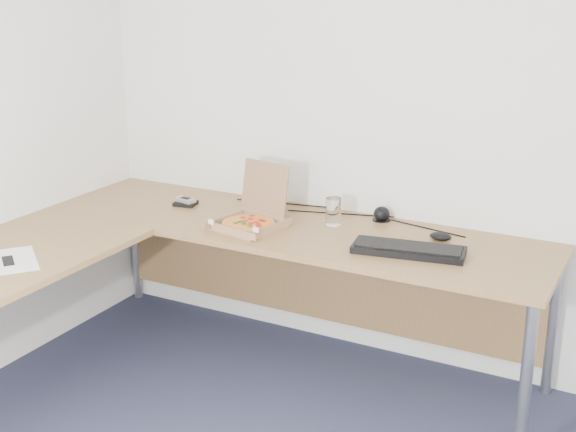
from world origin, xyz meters
The scene contains 11 objects.
room_shell centered at (0.00, 0.00, 1.25)m, with size 3.50×3.50×2.50m, color white, non-canonical shape.
desk centered at (-0.82, 0.97, 0.70)m, with size 2.50×2.20×0.73m.
pizza_box centered at (-0.66, 1.29, 0.76)m, with size 0.28×0.32×0.28m.
drinking_glass centered at (-0.33, 1.51, 0.80)m, with size 0.07×0.07×0.13m, color white.
keyboard centered at (0.13, 1.30, 0.75)m, with size 0.48×0.17×0.03m, color black.
mouse centered at (0.20, 1.53, 0.75)m, with size 0.10×0.07×0.04m, color black.
wallet centered at (-1.14, 1.44, 0.74)m, with size 0.11×0.09×0.02m, color black.
phone centered at (-1.14, 1.44, 0.76)m, with size 0.10×0.06×0.02m, color #B2B5BA.
paper_sheet centered at (-1.33, 0.43, 0.73)m, with size 0.32×0.22×0.00m, color white.
dome_speaker centered at (-0.14, 1.68, 0.77)m, with size 0.09×0.09×0.08m, color black.
cable_bundle centered at (-0.36, 1.68, 0.73)m, with size 0.60×0.04×0.01m, color black, non-canonical shape.
Camera 1 is at (1.13, -1.71, 1.90)m, focal length 48.25 mm.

